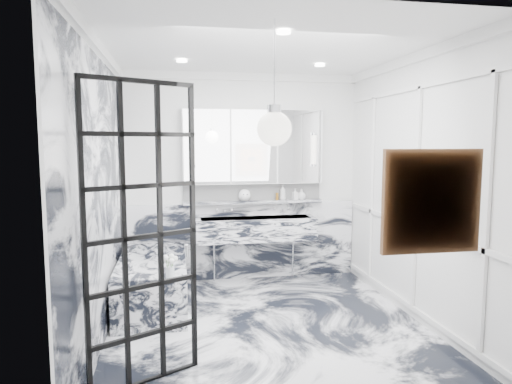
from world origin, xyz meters
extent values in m
plane|color=white|center=(0.00, 0.00, 0.00)|extent=(3.60, 3.60, 0.00)
plane|color=white|center=(0.00, 0.00, 2.80)|extent=(3.60, 3.60, 0.00)
plane|color=white|center=(0.00, 1.80, 1.40)|extent=(3.60, 0.00, 3.60)
plane|color=white|center=(0.00, -1.80, 1.40)|extent=(3.60, 0.00, 3.60)
plane|color=white|center=(-1.60, 0.00, 1.40)|extent=(0.00, 3.60, 3.60)
plane|color=white|center=(1.60, 0.00, 1.40)|extent=(0.00, 3.60, 3.60)
cube|color=white|center=(0.00, 1.78, 0.53)|extent=(3.18, 0.05, 1.05)
cube|color=white|center=(-1.59, 0.00, 1.34)|extent=(0.02, 3.56, 2.68)
cube|color=white|center=(1.58, 0.00, 1.30)|extent=(0.03, 3.40, 2.30)
imported|color=#8C5919|center=(0.56, 1.71, 1.19)|extent=(0.10, 0.10, 0.21)
imported|color=#4C4C51|center=(0.73, 1.71, 1.17)|extent=(0.08, 0.09, 0.16)
imported|color=silver|center=(0.83, 1.71, 1.16)|extent=(0.13, 0.13, 0.15)
sphere|color=white|center=(0.02, 1.71, 1.17)|extent=(0.17, 0.17, 0.17)
cylinder|color=#8C5919|center=(0.48, 1.71, 1.14)|extent=(0.04, 0.04, 0.10)
cylinder|color=silver|center=(-0.96, 0.08, 0.61)|extent=(0.08, 0.08, 0.12)
cube|color=#CA5B14|center=(0.68, -1.76, 1.51)|extent=(0.56, 0.05, 0.56)
sphere|color=white|center=(-0.19, -1.12, 1.98)|extent=(0.25, 0.25, 0.25)
cube|color=silver|center=(0.15, 1.55, 0.73)|extent=(1.60, 0.45, 0.30)
cube|color=silver|center=(0.15, 1.72, 1.07)|extent=(1.90, 0.14, 0.04)
cube|color=white|center=(0.15, 1.78, 1.21)|extent=(1.90, 0.03, 0.23)
cube|color=white|center=(0.15, 1.73, 1.82)|extent=(1.90, 0.16, 1.00)
cylinder|color=white|center=(-0.67, 1.63, 1.78)|extent=(0.07, 0.07, 0.40)
cylinder|color=white|center=(0.97, 1.63, 1.78)|extent=(0.07, 0.07, 0.40)
cube|color=silver|center=(-1.18, 0.90, 0.28)|extent=(0.75, 1.65, 0.55)
camera|label=1|loc=(-0.90, -4.36, 1.89)|focal=32.00mm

